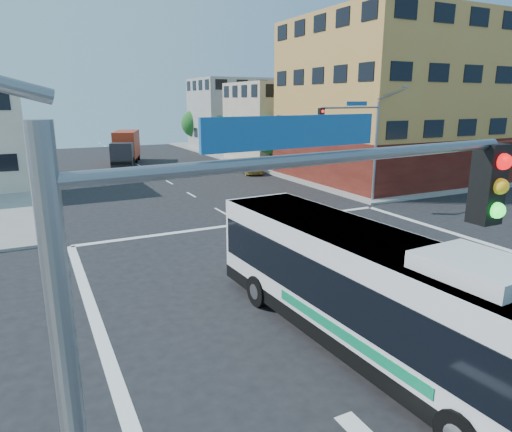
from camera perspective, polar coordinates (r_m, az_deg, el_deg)
name	(u,v)px	position (r m, az deg, el deg)	size (l,w,h in m)	color
ground	(341,279)	(19.12, 10.60, -7.76)	(120.00, 120.00, 0.00)	black
sidewalk_ne	(392,151)	(67.50, 16.69, 7.79)	(50.00, 50.00, 0.15)	gray
corner_building_ne	(399,113)	(44.83, 17.44, 12.16)	(18.10, 15.44, 14.00)	#B38740
building_east_near	(286,122)	(55.55, 3.72, 11.65)	(12.06, 10.06, 9.00)	#BFAB92
building_east_far	(237,114)	(68.00, -2.35, 12.58)	(12.06, 10.06, 10.00)	#9D9D98
signal_mast_ne	(359,132)	(31.77, 12.70, 10.17)	(7.91, 1.13, 8.07)	gray
signal_mast_sw	(267,337)	(4.38, 1.37, -14.87)	(7.91, 1.01, 8.07)	gray
street_tree_a	(272,135)	(47.85, 2.05, 10.13)	(3.60, 3.60, 5.53)	#351F13
street_tree_b	(240,129)	(54.99, -2.00, 10.85)	(3.80, 3.80, 5.79)	#351F13
street_tree_c	(215,128)	(62.36, -5.11, 10.95)	(3.40, 3.40, 5.29)	#351F13
street_tree_d	(195,122)	(69.84, -7.58, 11.59)	(4.00, 4.00, 6.03)	#351F13
transit_bus	(369,291)	(13.48, 13.98, -9.05)	(3.44, 13.00, 3.81)	black
box_truck	(126,148)	(54.65, -15.98, 8.17)	(4.72, 8.27, 3.58)	#28292E
parked_car	(250,166)	(45.44, -0.75, 6.30)	(1.75, 4.34, 1.48)	gold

